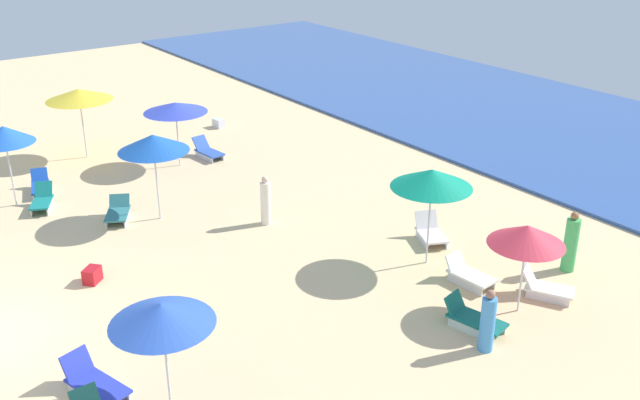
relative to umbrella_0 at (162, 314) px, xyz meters
The scene contains 22 objects.
ocean 21.75m from the umbrella_0, 102.28° to the left, with size 60.00×13.08×0.12m, color #32559B.
umbrella_0 is the anchor object (origin of this frame).
lounge_chair_0_0 2.55m from the umbrella_0, 141.28° to the right, with size 1.61×1.03×0.75m.
umbrella_1 8.58m from the umbrella_0, 78.09° to the left, with size 1.82×1.82×2.30m.
lounge_chair_1_0 7.36m from the umbrella_0, 76.62° to the left, with size 1.52×0.92×0.71m.
lounge_chair_1_1 9.80m from the umbrella_0, 79.59° to the left, with size 1.41×1.13×0.75m.
umbrella_2 9.15m from the umbrella_0, 156.29° to the left, with size 2.14×2.14×2.74m.
lounge_chair_2_0 9.61m from the umbrella_0, 164.01° to the left, with size 1.46×1.21×0.63m.
umbrella_3 13.79m from the umbrella_0, 152.88° to the left, with size 2.30×2.30×2.41m.
lounge_chair_3_0 14.63m from the umbrella_0, 148.72° to the left, with size 1.44×0.72×0.72m.
umbrella_4 15.66m from the umbrella_0, 165.85° to the left, with size 2.45×2.45×2.67m.
umbrella_5 8.44m from the umbrella_0, 99.19° to the left, with size 2.18×2.18×2.75m.
lounge_chair_5_0 9.79m from the umbrella_0, 103.50° to the left, with size 1.40×1.13×0.75m.
lounge_chair_5_1 8.61m from the umbrella_0, 89.03° to the left, with size 1.36×0.72×0.70m.
umbrella_6 12.08m from the umbrella_0, behind, with size 1.84×1.84×2.69m.
lounge_chair_6_0 12.93m from the umbrella_0, behind, with size 1.53×0.94×0.66m.
lounge_chair_6_1 11.48m from the umbrella_0, behind, with size 1.41×1.09×0.74m.
beachgoer_0 11.24m from the umbrella_0, 83.76° to the left, with size 0.39×0.39×1.71m.
beachgoer_1 8.77m from the umbrella_0, 134.77° to the left, with size 0.36×0.36×1.56m.
beachgoer_2 7.09m from the umbrella_0, 69.84° to the left, with size 0.40×0.40×1.53m.
cooler_box_0 18.39m from the umbrella_0, 147.93° to the left, with size 0.51×0.32×0.37m, color silver.
cooler_box_2 6.11m from the umbrella_0, behind, with size 0.48×0.34×0.40m, color red.
Camera 1 is at (15.72, -2.21, 9.53)m, focal length 40.76 mm.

